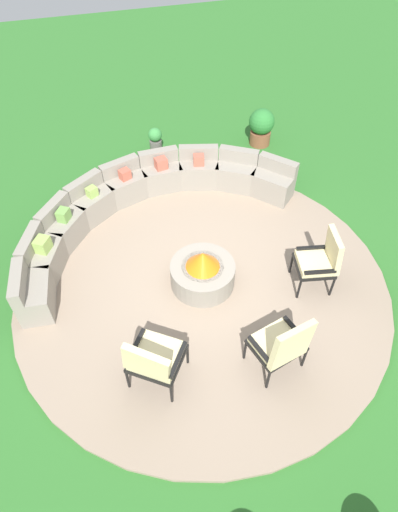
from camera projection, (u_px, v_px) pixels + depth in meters
The scene contains 9 objects.
ground_plane at pixel (203, 285), 6.74m from camera, with size 24.00×24.00×0.00m, color #2D6B28.
patio_circle at pixel (203, 284), 6.72m from camera, with size 5.63×5.63×0.06m, color gray.
fire_pit at pixel (203, 272), 6.51m from camera, with size 0.97×0.97×0.66m.
curved_stone_bench at pixel (142, 203), 7.48m from camera, with size 4.84×2.82×0.72m.
lounge_chair_front_left at pixel (153, 359), 5.22m from camera, with size 0.85×0.87×1.04m.
lounge_chair_front_right at pixel (282, 344), 5.34m from camera, with size 0.74×0.68×1.05m.
lounge_chair_back_left at pixel (321, 259), 6.29m from camera, with size 0.64×0.62×1.01m.
potted_plant_4 at pixel (261, 126), 9.02m from camera, with size 0.52×0.52×0.78m.
potted_plant_5 at pixel (155, 140), 8.88m from camera, with size 0.28×0.28×0.57m.
Camera 1 is at (-1.19, -4.03, 5.28)m, focal length 30.73 mm.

